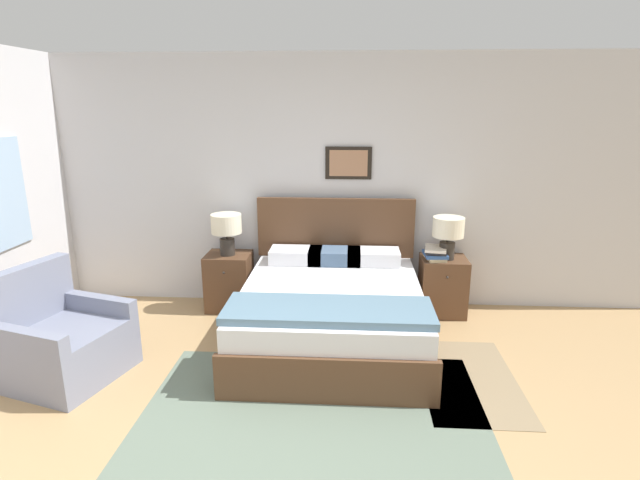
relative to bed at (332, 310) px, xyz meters
name	(u,v)px	position (x,y,z in m)	size (l,w,h in m)	color
wall_back	(317,183)	(-0.21, 1.01, 0.99)	(7.79, 0.09, 2.60)	silver
area_rug_main	(314,411)	(-0.08, -1.08, -0.31)	(2.41, 1.62, 0.01)	slate
area_rug_bedside	(468,379)	(1.11, -0.57, -0.31)	(0.74, 1.28, 0.01)	#897556
bed	(332,310)	(0.00, 0.00, 0.00)	(1.63, 1.92, 1.17)	brown
armchair	(61,342)	(-2.11, -0.71, -0.02)	(0.97, 0.98, 0.88)	gray
nightstand_near_window	(229,281)	(-1.11, 0.73, -0.01)	(0.45, 0.42, 0.60)	brown
nightstand_by_door	(443,286)	(1.11, 0.73, -0.01)	(0.45, 0.42, 0.60)	brown
table_lamp_near_window	(226,228)	(-1.10, 0.71, 0.57)	(0.31, 0.31, 0.43)	#2D2823
table_lamp_by_door	(448,231)	(1.12, 0.71, 0.57)	(0.31, 0.31, 0.43)	#2D2823
book_thick_bottom	(435,258)	(1.01, 0.69, 0.30)	(0.21, 0.27, 0.03)	beige
book_hardcover_middle	(435,254)	(1.01, 0.69, 0.34)	(0.23, 0.28, 0.03)	#335693
book_novel_upper	(435,251)	(1.01, 0.69, 0.37)	(0.22, 0.26, 0.03)	#232328
book_slim_near_top	(436,248)	(1.01, 0.69, 0.40)	(0.25, 0.30, 0.03)	silver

